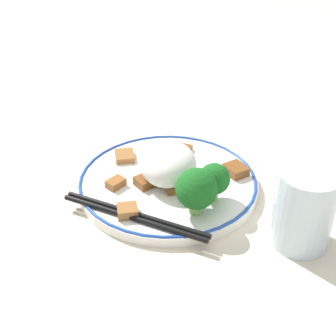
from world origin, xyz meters
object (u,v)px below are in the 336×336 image
Objects in this scene: broccoli_back_left at (196,189)px; broccoli_back_center at (214,179)px; chopsticks at (134,216)px; drinking_glass at (304,209)px; plate at (168,182)px.

broccoli_back_left is 1.18× the size of broccoli_back_center.
chopsticks is (0.02, -0.08, -0.03)m from broccoli_back_left.
drinking_glass reaches higher than broccoli_back_left.
plate is 4.76× the size of broccoli_back_center.
plate is at bearing -125.01° from broccoli_back_center.
broccoli_back_left reaches higher than plate.
broccoli_back_left reaches higher than broccoli_back_center.
drinking_glass reaches higher than broccoli_back_center.
broccoli_back_center is (-0.03, 0.02, -0.00)m from broccoli_back_left.
plate is 0.10m from chopsticks.
drinking_glass is (0.06, 0.11, 0.00)m from broccoli_back_center.
drinking_glass is at bearing 85.12° from chopsticks.
chopsticks is at bearing -94.88° from drinking_glass.
broccoli_back_left is at bearing -38.91° from broccoli_back_center.
broccoli_back_center is at bearing 114.12° from chopsticks.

